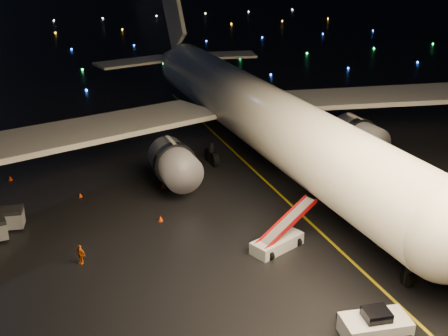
# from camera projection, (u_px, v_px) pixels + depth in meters

# --- Properties ---
(lane_centre) EXTENTS (0.25, 80.00, 0.02)m
(lane_centre) POSITION_uv_depth(u_px,v_px,m) (281.00, 195.00, 54.23)
(lane_centre) COLOR gold
(lane_centre) RESTS_ON ground
(airliner) EXTENTS (68.58, 65.37, 18.85)m
(airliner) POSITION_uv_depth(u_px,v_px,m) (245.00, 72.00, 61.37)
(airliner) COLOR silver
(airliner) RESTS_ON ground
(pushback_tug) EXTENTS (4.44, 2.76, 1.98)m
(pushback_tug) POSITION_uv_depth(u_px,v_px,m) (375.00, 324.00, 34.65)
(pushback_tug) COLOR silver
(pushback_tug) RESTS_ON ground
(belt_loader) EXTENTS (6.79, 4.12, 3.20)m
(belt_loader) POSITION_uv_depth(u_px,v_px,m) (277.00, 231.00, 44.34)
(belt_loader) COLOR silver
(belt_loader) RESTS_ON ground
(crew_c) EXTENTS (0.93, 0.96, 1.62)m
(crew_c) POSITION_uv_depth(u_px,v_px,m) (80.00, 254.00, 42.58)
(crew_c) COLOR orange
(crew_c) RESTS_ON ground
(safety_cone_0) EXTENTS (0.59, 0.59, 0.53)m
(safety_cone_0) POSITION_uv_depth(u_px,v_px,m) (160.00, 218.00, 49.24)
(safety_cone_0) COLOR #EE3400
(safety_cone_0) RESTS_ON ground
(safety_cone_1) EXTENTS (0.56, 0.56, 0.48)m
(safety_cone_1) POSITION_uv_depth(u_px,v_px,m) (163.00, 186.00, 55.77)
(safety_cone_1) COLOR #EE3400
(safety_cone_1) RESTS_ON ground
(safety_cone_2) EXTENTS (0.44, 0.44, 0.44)m
(safety_cone_2) POSITION_uv_depth(u_px,v_px,m) (80.00, 195.00, 53.84)
(safety_cone_2) COLOR #EE3400
(safety_cone_2) RESTS_ON ground
(safety_cone_3) EXTENTS (0.46, 0.46, 0.51)m
(safety_cone_3) POSITION_uv_depth(u_px,v_px,m) (10.00, 178.00, 57.53)
(safety_cone_3) COLOR #EE3400
(safety_cone_3) RESTS_ON ground
(taxiway_lights) EXTENTS (164.00, 92.00, 0.36)m
(taxiway_lights) POSITION_uv_depth(u_px,v_px,m) (65.00, 45.00, 129.47)
(taxiway_lights) COLOR black
(taxiway_lights) RESTS_ON ground
(baggage_cart_0) EXTENTS (2.42, 1.87, 1.87)m
(baggage_cart_0) POSITION_uv_depth(u_px,v_px,m) (10.00, 219.00, 47.71)
(baggage_cart_0) COLOR gray
(baggage_cart_0) RESTS_ON ground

